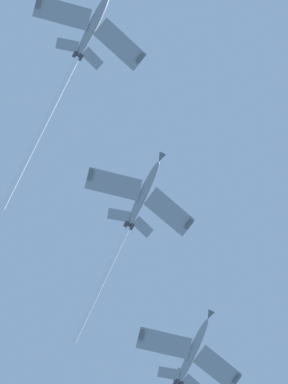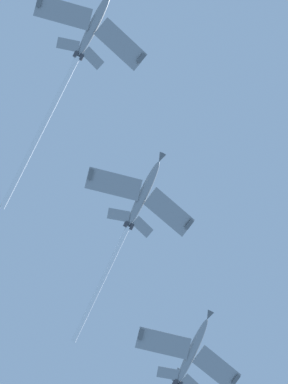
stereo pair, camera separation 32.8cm
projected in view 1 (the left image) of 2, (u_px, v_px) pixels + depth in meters
The scene contains 3 objects.
jet_lead at pixel (76, 59), 134.93m from camera, with size 20.06×36.16×20.65m.
jet_second at pixel (134, 215), 138.02m from camera, with size 20.04×30.14×17.99m.
jet_third at pixel (179, 382), 140.26m from camera, with size 20.05×31.35×19.03m.
Camera 1 is at (12.47, 17.39, 1.57)m, focal length 78.22 mm.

